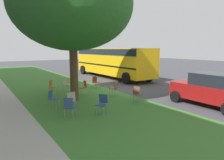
{
  "coord_description": "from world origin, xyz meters",
  "views": [
    {
      "loc": [
        -11.54,
        8.04,
        2.85
      ],
      "look_at": [
        -0.49,
        0.69,
        0.81
      ],
      "focal_mm": 32.97,
      "sensor_mm": 36.0,
      "label": 1
    }
  ],
  "objects_px": {
    "chair_1": "(52,97)",
    "chair_9": "(84,86)",
    "parked_car": "(211,89)",
    "street_tree": "(72,5)",
    "chair_7": "(69,106)",
    "chair_2": "(114,87)",
    "chair_0": "(70,99)",
    "chair_8": "(66,83)",
    "school_bus": "(112,60)",
    "chair_5": "(96,81)",
    "chair_3": "(52,86)",
    "chair_4": "(138,93)",
    "chair_6": "(102,103)"
  },
  "relations": [
    {
      "from": "chair_2",
      "to": "chair_7",
      "type": "relative_size",
      "value": 1.0
    },
    {
      "from": "chair_0",
      "to": "chair_7",
      "type": "relative_size",
      "value": 1.0
    },
    {
      "from": "chair_6",
      "to": "school_bus",
      "type": "bearing_deg",
      "value": -35.63
    },
    {
      "from": "parked_car",
      "to": "street_tree",
      "type": "bearing_deg",
      "value": 47.17
    },
    {
      "from": "chair_1",
      "to": "chair_3",
      "type": "distance_m",
      "value": 3.13
    },
    {
      "from": "school_bus",
      "to": "street_tree",
      "type": "bearing_deg",
      "value": 133.79
    },
    {
      "from": "parked_car",
      "to": "chair_2",
      "type": "bearing_deg",
      "value": 31.14
    },
    {
      "from": "chair_7",
      "to": "chair_4",
      "type": "bearing_deg",
      "value": -84.77
    },
    {
      "from": "chair_4",
      "to": "parked_car",
      "type": "distance_m",
      "value": 3.63
    },
    {
      "from": "street_tree",
      "to": "chair_0",
      "type": "relative_size",
      "value": 8.47
    },
    {
      "from": "chair_6",
      "to": "chair_7",
      "type": "xyz_separation_m",
      "value": [
        0.32,
        1.38,
        0.0
      ]
    },
    {
      "from": "chair_4",
      "to": "parked_car",
      "type": "bearing_deg",
      "value": -133.85
    },
    {
      "from": "chair_7",
      "to": "chair_8",
      "type": "relative_size",
      "value": 1.0
    },
    {
      "from": "chair_0",
      "to": "parked_car",
      "type": "distance_m",
      "value": 6.91
    },
    {
      "from": "chair_2",
      "to": "school_bus",
      "type": "xyz_separation_m",
      "value": [
        6.91,
        -4.4,
        1.24
      ]
    },
    {
      "from": "street_tree",
      "to": "parked_car",
      "type": "height_order",
      "value": "street_tree"
    },
    {
      "from": "chair_3",
      "to": "chair_8",
      "type": "bearing_deg",
      "value": -65.98
    },
    {
      "from": "chair_8",
      "to": "school_bus",
      "type": "bearing_deg",
      "value": -58.29
    },
    {
      "from": "chair_4",
      "to": "school_bus",
      "type": "height_order",
      "value": "school_bus"
    },
    {
      "from": "chair_3",
      "to": "chair_5",
      "type": "distance_m",
      "value": 3.2
    },
    {
      "from": "chair_8",
      "to": "chair_6",
      "type": "bearing_deg",
      "value": 174.39
    },
    {
      "from": "chair_7",
      "to": "parked_car",
      "type": "height_order",
      "value": "parked_car"
    },
    {
      "from": "chair_5",
      "to": "chair_1",
      "type": "bearing_deg",
      "value": 127.21
    },
    {
      "from": "chair_4",
      "to": "chair_9",
      "type": "bearing_deg",
      "value": 25.04
    },
    {
      "from": "chair_1",
      "to": "chair_2",
      "type": "bearing_deg",
      "value": -83.14
    },
    {
      "from": "chair_9",
      "to": "school_bus",
      "type": "height_order",
      "value": "school_bus"
    },
    {
      "from": "chair_7",
      "to": "chair_1",
      "type": "bearing_deg",
      "value": 3.23
    },
    {
      "from": "street_tree",
      "to": "chair_8",
      "type": "height_order",
      "value": "street_tree"
    },
    {
      "from": "street_tree",
      "to": "chair_5",
      "type": "bearing_deg",
      "value": -48.43
    },
    {
      "from": "chair_1",
      "to": "chair_9",
      "type": "xyz_separation_m",
      "value": [
        1.79,
        -2.53,
        0.0
      ]
    },
    {
      "from": "chair_2",
      "to": "chair_6",
      "type": "bearing_deg",
      "value": 137.35
    },
    {
      "from": "chair_8",
      "to": "school_bus",
      "type": "xyz_separation_m",
      "value": [
        3.9,
        -6.32,
        1.24
      ]
    },
    {
      "from": "chair_3",
      "to": "chair_2",
      "type": "bearing_deg",
      "value": -129.69
    },
    {
      "from": "chair_0",
      "to": "chair_8",
      "type": "height_order",
      "value": "same"
    },
    {
      "from": "chair_6",
      "to": "chair_9",
      "type": "distance_m",
      "value": 4.14
    },
    {
      "from": "chair_9",
      "to": "chair_0",
      "type": "bearing_deg",
      "value": 143.67
    },
    {
      "from": "chair_0",
      "to": "chair_2",
      "type": "height_order",
      "value": "same"
    },
    {
      "from": "chair_1",
      "to": "chair_4",
      "type": "bearing_deg",
      "value": -110.54
    },
    {
      "from": "chair_2",
      "to": "chair_3",
      "type": "relative_size",
      "value": 1.0
    },
    {
      "from": "street_tree",
      "to": "chair_2",
      "type": "relative_size",
      "value": 8.47
    },
    {
      "from": "chair_2",
      "to": "chair_4",
      "type": "bearing_deg",
      "value": -176.67
    },
    {
      "from": "chair_9",
      "to": "chair_6",
      "type": "bearing_deg",
      "value": 165.45
    },
    {
      "from": "chair_4",
      "to": "chair_5",
      "type": "xyz_separation_m",
      "value": [
        4.67,
        -0.06,
        0.0
      ]
    },
    {
      "from": "parked_car",
      "to": "chair_3",
      "type": "bearing_deg",
      "value": 39.31
    },
    {
      "from": "chair_3",
      "to": "chair_4",
      "type": "xyz_separation_m",
      "value": [
        -4.51,
        -3.14,
        0.0
      ]
    },
    {
      "from": "parked_car",
      "to": "chair_5",
      "type": "bearing_deg",
      "value": 19.55
    },
    {
      "from": "chair_0",
      "to": "chair_8",
      "type": "xyz_separation_m",
      "value": [
        4.38,
        -1.5,
        0.0
      ]
    },
    {
      "from": "chair_2",
      "to": "chair_4",
      "type": "distance_m",
      "value": 2.01
    },
    {
      "from": "chair_2",
      "to": "street_tree",
      "type": "bearing_deg",
      "value": 82.82
    },
    {
      "from": "chair_1",
      "to": "chair_9",
      "type": "distance_m",
      "value": 3.1
    }
  ]
}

